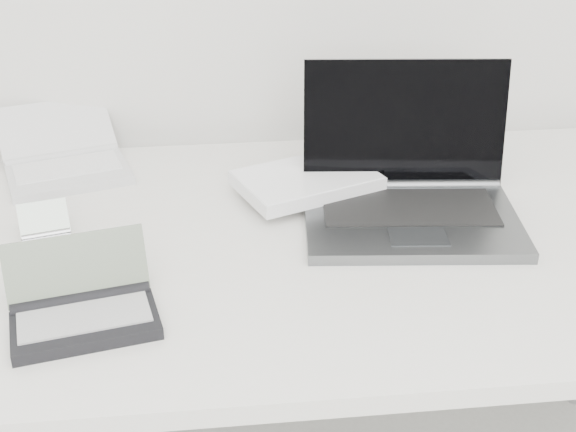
{
  "coord_description": "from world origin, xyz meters",
  "views": [
    {
      "loc": [
        -0.15,
        0.42,
        1.38
      ],
      "look_at": [
        -0.03,
        1.51,
        0.79
      ],
      "focal_mm": 50.0,
      "sensor_mm": 36.0,
      "label": 1
    }
  ],
  "objects": [
    {
      "name": "desk",
      "position": [
        0.0,
        1.55,
        0.68
      ],
      "size": [
        1.6,
        0.8,
        0.73
      ],
      "color": "white",
      "rests_on": "ground"
    },
    {
      "name": "laptop_large",
      "position": [
        0.14,
        1.63,
        0.77
      ],
      "size": [
        0.49,
        0.39,
        0.24
      ],
      "rotation": [
        0.0,
        0.0,
        -0.1
      ],
      "color": "#55585A",
      "rests_on": "desk"
    },
    {
      "name": "netbook_open_white",
      "position": [
        -0.42,
        1.85,
        0.75
      ],
      "size": [
        0.29,
        0.32,
        0.09
      ],
      "rotation": [
        0.0,
        0.0,
        0.28
      ],
      "color": "silver",
      "rests_on": "desk"
    },
    {
      "name": "pda_silver",
      "position": [
        -0.41,
        1.56,
        0.74
      ],
      "size": [
        0.1,
        0.11,
        0.06
      ],
      "rotation": [
        0.0,
        0.0,
        0.24
      ],
      "color": "silver",
      "rests_on": "desk"
    },
    {
      "name": "palmtop_charcoal",
      "position": [
        -0.33,
        1.34,
        0.75
      ],
      "size": [
        0.22,
        0.18,
        0.1
      ],
      "rotation": [
        0.0,
        0.0,
        0.2
      ],
      "color": "black",
      "rests_on": "desk"
    }
  ]
}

